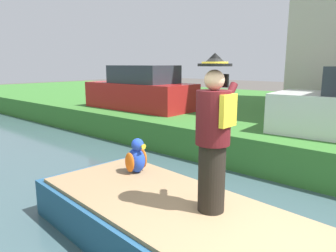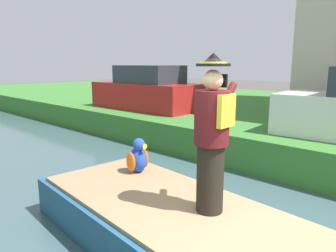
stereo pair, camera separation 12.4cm
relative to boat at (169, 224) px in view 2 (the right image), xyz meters
The scene contains 4 objects.
boat is the anchor object (origin of this frame).
person_pirate 1.35m from the boat, 73.48° to the right, with size 0.61×0.42×1.85m.
parrot_plush 1.35m from the boat, 67.04° to the left, with size 0.36×0.35×0.57m.
parked_car_red 7.40m from the boat, 48.92° to the left, with size 1.78×4.03×1.50m.
Camera 2 is at (-2.75, -1.22, 2.44)m, focal length 33.45 mm.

